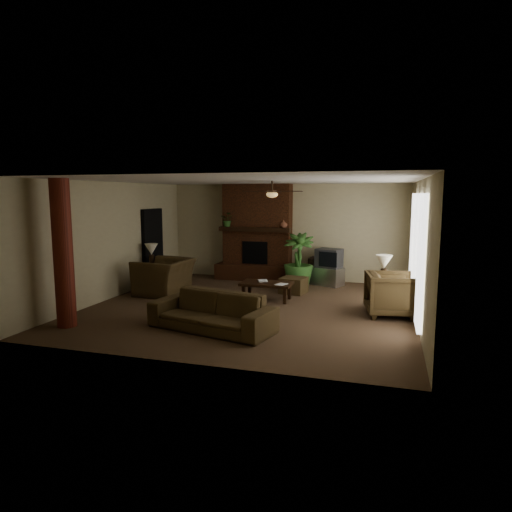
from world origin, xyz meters
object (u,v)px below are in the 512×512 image
(log_column, at_px, (63,254))
(floor_vase, at_px, (314,268))
(lamp_right, at_px, (384,264))
(sofa, at_px, (212,305))
(floor_plant, at_px, (298,272))
(coffee_table, at_px, (267,285))
(ottoman, at_px, (293,285))
(lamp_left, at_px, (151,251))
(side_table_right, at_px, (381,297))
(side_table_left, at_px, (153,278))
(armchair_left, at_px, (164,271))
(tv_stand, at_px, (327,276))
(armchair_right, at_px, (391,292))

(log_column, relative_size, floor_vase, 3.64)
(lamp_right, bearing_deg, sofa, -140.77)
(floor_vase, xyz_separation_m, floor_plant, (-0.33, -0.61, -0.02))
(coffee_table, relative_size, ottoman, 2.00)
(sofa, height_order, lamp_left, lamp_left)
(sofa, distance_m, floor_vase, 5.10)
(floor_vase, relative_size, lamp_left, 1.18)
(lamp_right, bearing_deg, floor_plant, 140.15)
(ottoman, bearing_deg, coffee_table, -115.69)
(side_table_right, bearing_deg, lamp_left, 174.62)
(side_table_left, xyz_separation_m, lamp_right, (5.98, -0.60, 0.73))
(lamp_left, height_order, lamp_right, same)
(sofa, bearing_deg, log_column, -154.91)
(log_column, bearing_deg, coffee_table, 45.06)
(side_table_left, xyz_separation_m, side_table_right, (5.95, -0.61, 0.00))
(coffee_table, height_order, lamp_right, lamp_right)
(side_table_left, distance_m, side_table_right, 5.98)
(armchair_left, xyz_separation_m, ottoman, (3.11, 1.00, -0.39))
(coffee_table, distance_m, tv_stand, 2.49)
(ottoman, distance_m, tv_stand, 1.44)
(armchair_left, relative_size, tv_stand, 1.58)
(log_column, height_order, lamp_right, log_column)
(armchair_left, distance_m, lamp_left, 0.95)
(floor_plant, height_order, side_table_left, floor_plant)
(side_table_left, bearing_deg, lamp_right, -5.75)
(armchair_left, distance_m, floor_plant, 3.59)
(floor_plant, bearing_deg, lamp_left, -160.34)
(tv_stand, bearing_deg, sofa, -83.65)
(floor_plant, relative_size, side_table_left, 2.65)
(armchair_right, height_order, floor_vase, armchair_right)
(sofa, bearing_deg, lamp_left, 147.50)
(coffee_table, distance_m, side_table_right, 2.64)
(armchair_left, bearing_deg, log_column, -5.81)
(sofa, xyz_separation_m, ottoman, (0.82, 3.49, -0.26))
(sofa, relative_size, side_table_right, 4.31)
(log_column, relative_size, coffee_table, 2.33)
(side_table_right, bearing_deg, floor_vase, 127.10)
(tv_stand, height_order, side_table_left, side_table_left)
(ottoman, height_order, lamp_left, lamp_left)
(sofa, bearing_deg, lamp_right, 52.51)
(coffee_table, xyz_separation_m, side_table_left, (-3.32, 0.53, -0.10))
(sofa, relative_size, floor_vase, 3.08)
(tv_stand, distance_m, floor_plant, 0.85)
(ottoman, bearing_deg, sofa, -103.25)
(sofa, distance_m, side_table_right, 3.89)
(side_table_left, height_order, lamp_right, lamp_right)
(ottoman, xyz_separation_m, tv_stand, (0.69, 1.26, 0.05))
(tv_stand, height_order, lamp_left, lamp_left)
(log_column, bearing_deg, armchair_right, 23.06)
(sofa, distance_m, ottoman, 3.60)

